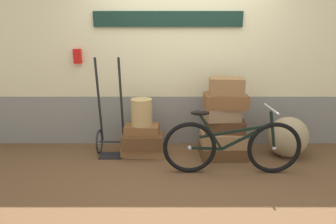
{
  "coord_description": "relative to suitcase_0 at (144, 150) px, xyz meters",
  "views": [
    {
      "loc": [
        -0.22,
        -3.34,
        1.6
      ],
      "look_at": [
        -0.22,
        0.23,
        0.64
      ],
      "focal_mm": 30.37,
      "sensor_mm": 36.0,
      "label": 1
    }
  ],
  "objects": [
    {
      "name": "suitcase_3",
      "position": [
        1.08,
        -0.05,
        0.02
      ],
      "size": [
        0.62,
        0.5,
        0.17
      ],
      "primitive_type": "cube",
      "rotation": [
        0.0,
        0.0,
        0.03
      ],
      "color": "brown",
      "rests_on": "ground"
    },
    {
      "name": "suitcase_5",
      "position": [
        1.1,
        -0.01,
        0.37
      ],
      "size": [
        0.56,
        0.44,
        0.16
      ],
      "primitive_type": "cube",
      "rotation": [
        0.0,
        0.0,
        -0.08
      ],
      "color": "#4C2D19",
      "rests_on": "suitcase_4"
    },
    {
      "name": "suitcase_7",
      "position": [
        1.09,
        -0.02,
        0.71
      ],
      "size": [
        0.55,
        0.39,
        0.18
      ],
      "primitive_type": "cube",
      "rotation": [
        0.0,
        0.0,
        0.01
      ],
      "color": "brown",
      "rests_on": "suitcase_6"
    },
    {
      "name": "suitcase_1",
      "position": [
        -0.01,
        -0.05,
        0.16
      ],
      "size": [
        0.55,
        0.34,
        0.18
      ],
      "primitive_type": "cube",
      "rotation": [
        0.0,
        0.0,
        -0.0
      ],
      "color": "brown",
      "rests_on": "suitcase_0"
    },
    {
      "name": "luggage_trolley",
      "position": [
        -0.45,
        0.01,
        0.23
      ],
      "size": [
        0.39,
        0.39,
        1.34
      ],
      "color": "black",
      "rests_on": "ground"
    },
    {
      "name": "bicycle",
      "position": [
        1.08,
        -0.55,
        0.28
      ],
      "size": [
        1.64,
        0.46,
        0.81
      ],
      "color": "black",
      "rests_on": "ground"
    },
    {
      "name": "ground",
      "position": [
        0.55,
        -0.35,
        -0.09
      ],
      "size": [
        9.26,
        5.2,
        0.06
      ],
      "primitive_type": "cube",
      "color": "brown"
    },
    {
      "name": "wicker_basket",
      "position": [
        -0.02,
        -0.03,
        0.55
      ],
      "size": [
        0.28,
        0.28,
        0.36
      ],
      "primitive_type": "cylinder",
      "color": "tan",
      "rests_on": "suitcase_2"
    },
    {
      "name": "suitcase_0",
      "position": [
        0.0,
        0.0,
        0.0
      ],
      "size": [
        0.62,
        0.4,
        0.13
      ],
      "primitive_type": "cube",
      "rotation": [
        0.0,
        0.0,
        -0.06
      ],
      "color": "olive",
      "rests_on": "ground"
    },
    {
      "name": "burlap_sack",
      "position": [
        1.95,
        -0.08,
        0.22
      ],
      "size": [
        0.53,
        0.45,
        0.56
      ],
      "primitive_type": "ellipsoid",
      "color": "#9E8966",
      "rests_on": "ground"
    },
    {
      "name": "suitcase_6",
      "position": [
        1.06,
        -0.03,
        0.53
      ],
      "size": [
        0.47,
        0.38,
        0.17
      ],
      "primitive_type": "cube",
      "rotation": [
        0.0,
        0.0,
        0.1
      ],
      "color": "#937051",
      "rests_on": "suitcase_5"
    },
    {
      "name": "station_building",
      "position": [
        0.56,
        0.49,
        1.18
      ],
      "size": [
        7.26,
        0.74,
        2.49
      ],
      "color": "gray",
      "rests_on": "ground"
    },
    {
      "name": "suitcase_2",
      "position": [
        -0.02,
        -0.04,
        0.31
      ],
      "size": [
        0.47,
        0.29,
        0.12
      ],
      "primitive_type": "cube",
      "rotation": [
        0.0,
        0.0,
        -0.06
      ],
      "color": "brown",
      "rests_on": "suitcase_1"
    },
    {
      "name": "suitcase_4",
      "position": [
        1.07,
        -0.05,
        0.19
      ],
      "size": [
        0.58,
        0.47,
        0.18
      ],
      "primitive_type": "cube",
      "rotation": [
        0.0,
        0.0,
        0.02
      ],
      "color": "#9E754C",
      "rests_on": "suitcase_3"
    },
    {
      "name": "suitcase_8",
      "position": [
        1.09,
        -0.02,
        0.9
      ],
      "size": [
        0.47,
        0.36,
        0.21
      ],
      "primitive_type": "cube",
      "rotation": [
        0.0,
        0.0,
        -0.1
      ],
      "color": "olive",
      "rests_on": "suitcase_7"
    }
  ]
}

